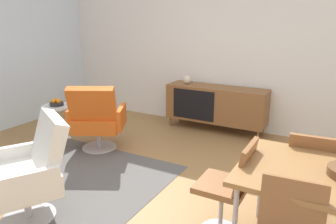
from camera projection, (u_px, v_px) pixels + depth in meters
ground_plane at (145, 197)px, 3.31m from camera, size 8.32×8.32×0.00m
wall_back at (232, 42)px, 5.10m from camera, size 6.80×0.12×2.80m
sideboard at (216, 104)px, 5.17m from camera, size 1.60×0.45×0.72m
vase_cobalt at (187, 80)px, 5.31m from camera, size 0.14×0.14×0.14m
dining_chair_near_window at (230, 185)px, 2.61m from camera, size 0.42×0.40×0.86m
dining_chair_back_left at (310, 172)px, 2.83m from camera, size 0.43×0.45×0.86m
lounge_chair_red at (96, 118)px, 4.37m from camera, size 0.87×0.86×0.95m
armchair_black_shell at (31, 170)px, 2.88m from camera, size 0.88×0.87×0.95m
side_table_round at (58, 118)px, 4.83m from camera, size 0.44×0.44×0.52m
fruit_bowl at (57, 103)px, 4.76m from camera, size 0.20×0.20×0.11m
area_rug at (72, 175)px, 3.77m from camera, size 2.20×1.70×0.01m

